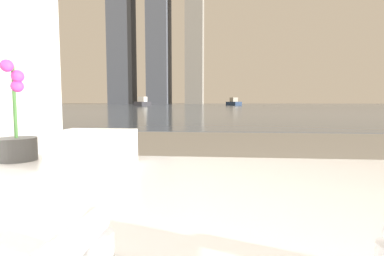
{
  "coord_description": "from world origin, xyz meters",
  "views": [
    {
      "loc": [
        0.15,
        -0.19,
        0.73
      ],
      "look_at": [
        -0.07,
        2.16,
        0.52
      ],
      "focal_mm": 28.0,
      "sensor_mm": 36.0,
      "label": 1
    }
  ],
  "objects_px": {
    "harbor_boat_0": "(234,103)",
    "potted_orchid": "(16,138)",
    "towel_stack": "(94,148)",
    "faucet_near": "(74,250)"
  },
  "relations": [
    {
      "from": "faucet_near",
      "to": "towel_stack",
      "type": "relative_size",
      "value": 0.77
    },
    {
      "from": "harbor_boat_0",
      "to": "potted_orchid",
      "type": "bearing_deg",
      "value": -93.41
    },
    {
      "from": "faucet_near",
      "to": "harbor_boat_0",
      "type": "relative_size",
      "value": 0.04
    },
    {
      "from": "towel_stack",
      "to": "harbor_boat_0",
      "type": "height_order",
      "value": "harbor_boat_0"
    },
    {
      "from": "potted_orchid",
      "to": "harbor_boat_0",
      "type": "height_order",
      "value": "harbor_boat_0"
    },
    {
      "from": "faucet_near",
      "to": "harbor_boat_0",
      "type": "xyz_separation_m",
      "value": [
        3.19,
        64.22,
        0.04
      ]
    },
    {
      "from": "potted_orchid",
      "to": "harbor_boat_0",
      "type": "relative_size",
      "value": 0.08
    },
    {
      "from": "potted_orchid",
      "to": "harbor_boat_0",
      "type": "bearing_deg",
      "value": 86.59
    },
    {
      "from": "faucet_near",
      "to": "towel_stack",
      "type": "bearing_deg",
      "value": 111.66
    },
    {
      "from": "towel_stack",
      "to": "harbor_boat_0",
      "type": "distance_m",
      "value": 63.65
    }
  ]
}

